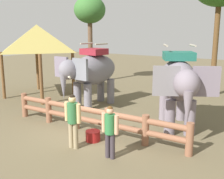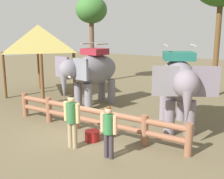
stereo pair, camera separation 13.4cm
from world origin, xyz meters
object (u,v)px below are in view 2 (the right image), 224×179
Objects in this scene: tourist_man_in_blue at (109,128)px; tree_far_right at (91,12)px; tourist_woman_in_black at (72,117)px; log_fence at (91,117)px; elephant_near_left at (92,71)px; elephant_center at (178,83)px; thatched_shelter at (38,39)px; feed_bucket at (92,136)px.

tourist_man_in_blue is 0.27× the size of tree_far_right.
log_fence is at bearing 104.43° from tourist_woman_in_black.
elephant_near_left is 0.98× the size of elephant_center.
feed_bucket is at bearing -28.20° from thatched_shelter.
log_fence is 2.26m from tourist_man_in_blue.
elephant_near_left is at bearing 128.66° from feed_bucket.
feed_bucket is (-1.23, 0.75, -0.76)m from tourist_man_in_blue.
log_fence is 2.05× the size of elephant_near_left.
tourist_man_in_blue is 1.62m from feed_bucket.
elephant_center is 10.87m from tree_far_right.
thatched_shelter reaches higher than feed_bucket.
tree_far_right reaches higher than elephant_center.
elephant_center is at bearing -5.28° from thatched_shelter.
elephant_near_left is (-2.25, 2.87, 1.17)m from log_fence.
thatched_shelter reaches higher than elephant_near_left.
tourist_man_in_blue is 12.83m from tree_far_right.
elephant_center is 4.23m from tourist_woman_in_black.
tourist_man_in_blue is (1.40, 0.06, -0.10)m from tourist_woman_in_black.
tourist_woman_in_black is at bearing -54.67° from tree_far_right.
elephant_center is at bearing 78.29° from tourist_man_in_blue.
elephant_center is (4.74, -0.73, 0.05)m from elephant_near_left.
tree_far_right is 11.96× the size of feed_bucket.
elephant_center is 0.62× the size of tree_far_right.
elephant_center is 8.75m from thatched_shelter.
log_fence is 3.83m from elephant_near_left.
elephant_near_left is 0.61× the size of tree_far_right.
tourist_man_in_blue is at bearing -49.15° from tree_far_right.
thatched_shelter is at bearing 174.72° from elephant_center.
thatched_shelter is at bearing 145.99° from tourist_woman_in_black.
tourist_man_in_blue is at bearing 2.35° from tourist_woman_in_black.
log_fence is at bearing -51.82° from elephant_near_left.
thatched_shelter is at bearing 151.80° from feed_bucket.
tree_far_right is (-6.20, 7.84, 4.40)m from log_fence.
elephant_center is at bearing 54.74° from feed_bucket.
log_fence is 4.24× the size of tourist_woman_in_black.
elephant_center is 3.76m from feed_bucket.
thatched_shelter reaches higher than elephant_center.
tree_far_right reaches higher than log_fence.
thatched_shelter is 8.15m from feed_bucket.
tree_far_right is at bearing 130.85° from tourist_man_in_blue.
tree_far_right reaches higher than tourist_woman_in_black.
tourist_man_in_blue is (4.02, -4.23, -0.83)m from elephant_near_left.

